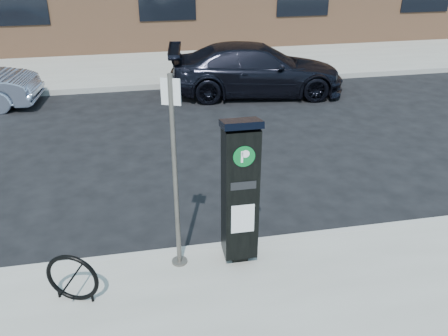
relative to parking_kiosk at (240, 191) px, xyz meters
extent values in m
plane|color=black|center=(0.20, 0.35, -1.20)|extent=(120.00, 120.00, 0.00)
cube|color=gray|center=(0.20, 14.35, -1.12)|extent=(60.00, 12.00, 0.15)
cube|color=#9E9B93|center=(0.20, 0.33, -1.12)|extent=(60.00, 0.12, 0.16)
cube|color=#9E9B93|center=(0.20, 8.37, -1.12)|extent=(60.00, 0.12, 0.16)
cube|color=black|center=(0.00, 0.00, -1.00)|extent=(0.22, 0.22, 0.11)
cube|color=black|center=(0.00, 0.00, -0.04)|extent=(0.43, 0.38, 1.81)
cube|color=black|center=(0.00, 0.00, 0.91)|extent=(0.47, 0.42, 0.17)
cylinder|color=#075320|center=(0.00, -0.19, 0.57)|extent=(0.27, 0.02, 0.27)
cube|color=white|center=(0.00, -0.19, 0.57)|extent=(0.10, 0.01, 0.15)
cube|color=silver|center=(0.00, -0.19, -0.30)|extent=(0.30, 0.01, 0.41)
cube|color=black|center=(0.00, -0.19, 0.18)|extent=(0.32, 0.01, 0.11)
cylinder|color=#534E4A|center=(-0.81, 0.05, -1.03)|extent=(0.21, 0.21, 0.03)
cylinder|color=#534E4A|center=(-0.81, 0.05, 0.25)|extent=(0.06, 0.06, 2.59)
cube|color=silver|center=(-0.81, 0.05, 1.34)|extent=(0.22, 0.11, 0.31)
torus|color=black|center=(-2.12, -0.41, -0.72)|extent=(0.63, 0.29, 0.66)
cylinder|color=black|center=(-2.32, -0.34, -0.98)|extent=(0.03, 0.03, 0.13)
cylinder|color=black|center=(-1.92, -0.49, -0.98)|extent=(0.03, 0.03, 0.13)
imported|color=black|center=(2.16, 7.38, -0.50)|extent=(5.00, 2.55, 1.39)
camera|label=1|loc=(-1.21, -5.09, 2.98)|focal=38.00mm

